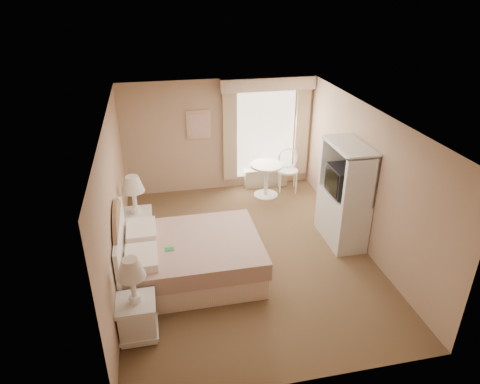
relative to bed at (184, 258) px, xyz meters
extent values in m
cube|color=brown|center=(1.12, 0.42, -0.37)|extent=(4.20, 5.50, 0.01)
cube|color=silver|center=(1.12, 0.42, 2.13)|extent=(4.20, 5.50, 0.01)
cube|color=tan|center=(1.12, 3.17, 0.88)|extent=(4.20, 0.01, 2.50)
cube|color=tan|center=(1.12, -2.33, 0.88)|extent=(4.20, 0.01, 2.50)
cube|color=tan|center=(-0.98, 0.42, 0.88)|extent=(0.01, 5.50, 2.50)
cube|color=tan|center=(3.22, 0.42, 0.88)|extent=(0.01, 5.50, 2.50)
cube|color=white|center=(2.17, 3.14, 0.88)|extent=(1.30, 0.02, 2.00)
cube|color=beige|center=(1.34, 3.09, 0.88)|extent=(0.30, 0.08, 2.05)
cube|color=beige|center=(3.00, 3.09, 0.88)|extent=(0.30, 0.08, 2.05)
cube|color=#E4B094|center=(2.17, 3.05, 2.00)|extent=(2.05, 0.20, 0.28)
cube|color=beige|center=(2.17, 3.05, -0.16)|extent=(1.00, 0.22, 0.42)
cube|color=#D6B483|center=(0.67, 3.14, 1.18)|extent=(0.52, 0.03, 0.62)
cube|color=beige|center=(0.67, 3.12, 1.18)|extent=(0.42, 0.02, 0.52)
cube|color=#E4B094|center=(0.12, 0.00, -0.19)|extent=(2.15, 1.64, 0.37)
cube|color=#C4A193|center=(0.12, 0.00, 0.14)|extent=(2.21, 1.70, 0.29)
cube|color=white|center=(-0.63, -0.39, 0.35)|extent=(0.46, 0.63, 0.14)
cube|color=white|center=(-0.63, 0.39, 0.35)|extent=(0.46, 0.63, 0.14)
cube|color=#248743|center=(-0.22, -0.15, 0.29)|extent=(0.14, 0.10, 0.01)
cube|color=white|center=(-0.93, 0.00, 0.19)|extent=(0.06, 1.74, 1.13)
cylinder|color=#9F7C54|center=(-0.93, 0.00, 0.30)|extent=(0.05, 1.54, 1.54)
cube|color=white|center=(-0.72, -1.17, -0.09)|extent=(0.47, 0.47, 0.51)
cube|color=white|center=(-0.72, -1.17, 0.19)|extent=(0.51, 0.51, 0.06)
cube|color=white|center=(-0.72, -1.17, -0.27)|extent=(0.51, 0.51, 0.05)
cylinder|color=white|center=(-0.72, -1.17, 0.27)|extent=(0.16, 0.16, 0.10)
cylinder|color=white|center=(-0.72, -1.17, 0.48)|extent=(0.07, 0.07, 0.41)
cone|color=silver|center=(-0.72, -1.17, 0.75)|extent=(0.37, 0.37, 0.27)
cube|color=white|center=(-0.72, 1.17, -0.08)|extent=(0.50, 0.50, 0.54)
cube|color=white|center=(-0.72, 1.17, 0.23)|extent=(0.54, 0.54, 0.07)
cube|color=white|center=(-0.72, 1.17, -0.26)|extent=(0.54, 0.54, 0.05)
cylinder|color=white|center=(-0.72, 1.17, 0.32)|extent=(0.17, 0.17, 0.11)
cylinder|color=white|center=(-0.72, 1.17, 0.53)|extent=(0.08, 0.08, 0.43)
cone|color=silver|center=(-0.72, 1.17, 0.83)|extent=(0.39, 0.39, 0.28)
cylinder|color=white|center=(2.04, 2.55, -0.35)|extent=(0.53, 0.53, 0.03)
cylinder|color=white|center=(2.04, 2.55, 0.01)|extent=(0.08, 0.08, 0.71)
cylinder|color=white|center=(2.04, 2.55, 0.36)|extent=(0.71, 0.71, 0.04)
cylinder|color=white|center=(2.38, 2.57, -0.13)|extent=(0.03, 0.03, 0.47)
cylinder|color=white|center=(2.72, 2.50, -0.13)|extent=(0.03, 0.03, 0.47)
cylinder|color=white|center=(2.45, 2.92, -0.13)|extent=(0.03, 0.03, 0.47)
cylinder|color=white|center=(2.80, 2.85, -0.13)|extent=(0.03, 0.03, 0.47)
cylinder|color=white|center=(2.59, 2.71, 0.11)|extent=(0.54, 0.54, 0.04)
torus|color=white|center=(2.62, 2.86, 0.36)|extent=(0.46, 0.20, 0.45)
cylinder|color=white|center=(2.45, 2.92, 0.31)|extent=(0.03, 0.03, 0.42)
cylinder|color=white|center=(2.80, 2.85, 0.31)|extent=(0.03, 0.03, 0.42)
cube|color=white|center=(2.92, 0.54, 0.09)|extent=(0.56, 1.12, 0.92)
cube|color=white|center=(2.92, 0.02, 1.01)|extent=(0.56, 0.08, 0.92)
cube|color=white|center=(2.92, 1.06, 1.01)|extent=(0.56, 0.08, 0.92)
cube|color=white|center=(2.92, 0.54, 1.47)|extent=(0.56, 1.12, 0.06)
cube|color=white|center=(3.18, 0.54, 1.01)|extent=(0.04, 1.12, 0.92)
cube|color=black|center=(2.90, 0.54, 0.83)|extent=(0.49, 0.61, 0.49)
cube|color=black|center=(2.65, 0.54, 0.83)|extent=(0.02, 0.51, 0.41)
camera|label=1|loc=(-0.28, -5.69, 3.98)|focal=32.00mm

